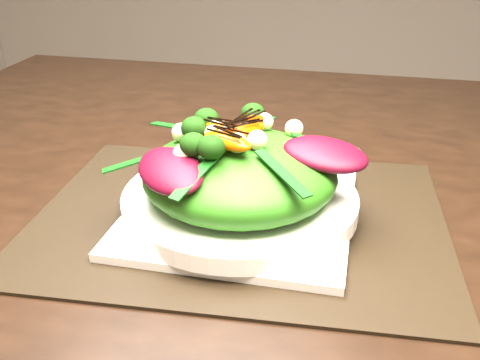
% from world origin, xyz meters
% --- Properties ---
extents(dining_table, '(1.60, 0.90, 0.75)m').
position_xyz_m(dining_table, '(0.00, 0.00, 0.73)').
color(dining_table, black).
rests_on(dining_table, floor).
extents(placemat, '(0.46, 0.36, 0.00)m').
position_xyz_m(placemat, '(-0.18, -0.17, 0.75)').
color(placemat, black).
rests_on(placemat, dining_table).
extents(plate_base, '(0.24, 0.24, 0.01)m').
position_xyz_m(plate_base, '(-0.18, -0.17, 0.76)').
color(plate_base, white).
rests_on(plate_base, placemat).
extents(salad_bowl, '(0.33, 0.33, 0.02)m').
position_xyz_m(salad_bowl, '(-0.18, -0.17, 0.77)').
color(salad_bowl, white).
rests_on(salad_bowl, plate_base).
extents(lettuce_mound, '(0.25, 0.25, 0.07)m').
position_xyz_m(lettuce_mound, '(-0.18, -0.17, 0.80)').
color(lettuce_mound, '#2C6713').
rests_on(lettuce_mound, salad_bowl).
extents(radicchio_leaf, '(0.09, 0.06, 0.02)m').
position_xyz_m(radicchio_leaf, '(-0.10, -0.16, 0.83)').
color(radicchio_leaf, '#3F0614').
rests_on(radicchio_leaf, lettuce_mound).
extents(orange_segment, '(0.06, 0.04, 0.01)m').
position_xyz_m(orange_segment, '(-0.19, -0.16, 0.85)').
color(orange_segment, '#D64403').
rests_on(orange_segment, lettuce_mound).
extents(broccoli_floret, '(0.04, 0.04, 0.04)m').
position_xyz_m(broccoli_floret, '(-0.25, -0.13, 0.84)').
color(broccoli_floret, black).
rests_on(broccoli_floret, lettuce_mound).
extents(macadamia_nut, '(0.02, 0.02, 0.02)m').
position_xyz_m(macadamia_nut, '(-0.14, -0.22, 0.84)').
color(macadamia_nut, beige).
rests_on(macadamia_nut, lettuce_mound).
extents(balsamic_drizzle, '(0.04, 0.02, 0.00)m').
position_xyz_m(balsamic_drizzle, '(-0.19, -0.16, 0.85)').
color(balsamic_drizzle, black).
rests_on(balsamic_drizzle, orange_segment).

